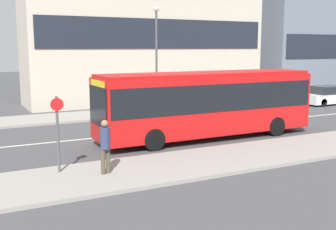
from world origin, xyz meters
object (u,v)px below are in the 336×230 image
(parked_car_0, at_px, (274,100))
(bus_stop_sign, at_px, (58,128))
(parked_car_1, at_px, (328,96))
(city_bus, at_px, (207,101))
(street_lamp, at_px, (156,48))
(pedestrian_near_stop, at_px, (105,143))

(parked_car_0, height_order, bus_stop_sign, bus_stop_sign)
(parked_car_1, distance_m, bus_stop_sign, 24.25)
(bus_stop_sign, bearing_deg, city_bus, 20.23)
(city_bus, xyz_separation_m, street_lamp, (1.04, 7.78, 2.46))
(parked_car_0, relative_size, bus_stop_sign, 1.71)
(bus_stop_sign, height_order, street_lamp, street_lamp)
(parked_car_0, bearing_deg, pedestrian_near_stop, -148.32)
(parked_car_1, distance_m, street_lamp, 14.34)
(parked_car_0, height_order, street_lamp, street_lamp)
(parked_car_1, height_order, pedestrian_near_stop, pedestrian_near_stop)
(city_bus, xyz_separation_m, bus_stop_sign, (-7.75, -2.85, -0.17))
(pedestrian_near_stop, xyz_separation_m, bus_stop_sign, (-1.36, 0.91, 0.48))
(parked_car_1, xyz_separation_m, bus_stop_sign, (-22.55, -8.87, 1.00))
(pedestrian_near_stop, bearing_deg, street_lamp, 43.56)
(bus_stop_sign, bearing_deg, pedestrian_near_stop, -33.61)
(city_bus, height_order, pedestrian_near_stop, city_bus)
(parked_car_0, distance_m, pedestrian_near_stop, 18.54)
(street_lamp, bearing_deg, parked_car_0, -12.23)
(parked_car_0, relative_size, pedestrian_near_stop, 2.43)
(parked_car_0, xyz_separation_m, bus_stop_sign, (-17.13, -8.83, 1.00))
(parked_car_0, height_order, parked_car_1, parked_car_1)
(bus_stop_sign, bearing_deg, parked_car_1, 21.47)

